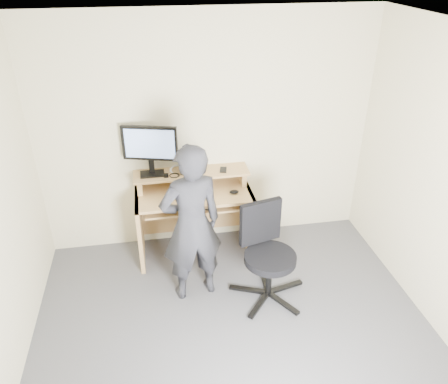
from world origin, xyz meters
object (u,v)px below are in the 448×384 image
object	(u,v)px
desk	(193,205)
monitor	(150,146)
person	(191,225)
office_chair	(267,250)

from	to	relation	value
desk	monitor	world-z (taller)	monitor
desk	person	distance (m)	0.77
person	office_chair	bearing A→B (deg)	158.07
monitor	person	size ratio (longest dim) A/B	0.35
office_chair	person	size ratio (longest dim) A/B	0.59
monitor	person	distance (m)	0.97
monitor	desk	bearing A→B (deg)	4.79
office_chair	monitor	bearing A→B (deg)	123.09
monitor	person	bearing A→B (deg)	-53.42
monitor	person	xyz separation A→B (m)	(0.31, -0.80, -0.44)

